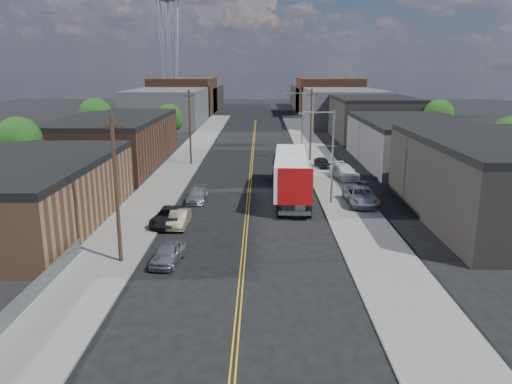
{
  "coord_description": "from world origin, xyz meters",
  "views": [
    {
      "loc": [
        1.16,
        -21.4,
        12.81
      ],
      "look_at": [
        0.82,
        19.82,
        2.5
      ],
      "focal_mm": 35.0,
      "sensor_mm": 36.0,
      "label": 1
    }
  ],
  "objects_px": {
    "car_right_lot_c": "(323,162)",
    "car_ahead_truck": "(285,161)",
    "car_left_a": "(168,253)",
    "car_right_lot_b": "(344,172)",
    "car_left_d": "(197,195)",
    "car_right_lot_a": "(361,196)",
    "semi_truck": "(290,171)",
    "car_left_b": "(179,218)",
    "car_left_c": "(170,216)"
  },
  "relations": [
    {
      "from": "car_left_b",
      "to": "car_ahead_truck",
      "type": "relative_size",
      "value": 0.88
    },
    {
      "from": "car_left_b",
      "to": "car_left_c",
      "type": "relative_size",
      "value": 0.8
    },
    {
      "from": "car_left_b",
      "to": "car_right_lot_a",
      "type": "relative_size",
      "value": 0.71
    },
    {
      "from": "car_left_a",
      "to": "car_left_b",
      "type": "bearing_deg",
      "value": 101.59
    },
    {
      "from": "car_left_a",
      "to": "car_right_lot_c",
      "type": "distance_m",
      "value": 35.61
    },
    {
      "from": "car_right_lot_b",
      "to": "car_left_c",
      "type": "bearing_deg",
      "value": -146.94
    },
    {
      "from": "car_left_a",
      "to": "car_left_d",
      "type": "relative_size",
      "value": 0.93
    },
    {
      "from": "car_left_d",
      "to": "car_right_lot_a",
      "type": "height_order",
      "value": "car_right_lot_a"
    },
    {
      "from": "car_left_b",
      "to": "car_left_c",
      "type": "xyz_separation_m",
      "value": [
        -0.86,
        0.41,
        0.04
      ]
    },
    {
      "from": "car_ahead_truck",
      "to": "car_right_lot_c",
      "type": "bearing_deg",
      "value": -19.42
    },
    {
      "from": "car_right_lot_b",
      "to": "car_right_lot_a",
      "type": "bearing_deg",
      "value": -103.61
    },
    {
      "from": "car_left_d",
      "to": "car_right_lot_c",
      "type": "xyz_separation_m",
      "value": [
        14.3,
        16.61,
        0.16
      ]
    },
    {
      "from": "car_right_lot_b",
      "to": "car_left_b",
      "type": "bearing_deg",
      "value": -144.83
    },
    {
      "from": "car_right_lot_a",
      "to": "car_right_lot_c",
      "type": "xyz_separation_m",
      "value": [
        -1.42,
        18.14,
        -0.16
      ]
    },
    {
      "from": "car_left_c",
      "to": "car_left_d",
      "type": "xyz_separation_m",
      "value": [
        1.4,
        7.59,
        -0.09
      ]
    },
    {
      "from": "car_right_lot_a",
      "to": "car_right_lot_b",
      "type": "relative_size",
      "value": 1.05
    },
    {
      "from": "car_left_a",
      "to": "car_ahead_truck",
      "type": "height_order",
      "value": "car_left_a"
    },
    {
      "from": "car_right_lot_a",
      "to": "car_right_lot_b",
      "type": "distance_m",
      "value": 11.53
    },
    {
      "from": "semi_truck",
      "to": "car_left_b",
      "type": "height_order",
      "value": "semi_truck"
    },
    {
      "from": "car_left_c",
      "to": "car_ahead_truck",
      "type": "bearing_deg",
      "value": 72.81
    },
    {
      "from": "car_left_c",
      "to": "car_right_lot_c",
      "type": "height_order",
      "value": "car_left_c"
    },
    {
      "from": "car_left_d",
      "to": "car_right_lot_b",
      "type": "bearing_deg",
      "value": 34.1
    },
    {
      "from": "car_right_lot_a",
      "to": "car_ahead_truck",
      "type": "xyz_separation_m",
      "value": [
        -6.23,
        19.85,
        -0.31
      ]
    },
    {
      "from": "car_left_d",
      "to": "car_right_lot_a",
      "type": "relative_size",
      "value": 0.75
    },
    {
      "from": "car_left_a",
      "to": "car_right_lot_b",
      "type": "bearing_deg",
      "value": 66.12
    },
    {
      "from": "car_left_c",
      "to": "car_right_lot_b",
      "type": "distance_m",
      "value": 24.74
    },
    {
      "from": "car_right_lot_c",
      "to": "car_left_b",
      "type": "bearing_deg",
      "value": -131.84
    },
    {
      "from": "car_left_b",
      "to": "car_right_lot_b",
      "type": "bearing_deg",
      "value": 48.58
    },
    {
      "from": "semi_truck",
      "to": "car_left_c",
      "type": "bearing_deg",
      "value": -133.61
    },
    {
      "from": "car_right_lot_c",
      "to": "car_ahead_truck",
      "type": "xyz_separation_m",
      "value": [
        -4.8,
        1.71,
        -0.14
      ]
    },
    {
      "from": "car_left_c",
      "to": "car_left_b",
      "type": "bearing_deg",
      "value": -20.13
    },
    {
      "from": "car_right_lot_b",
      "to": "car_right_lot_c",
      "type": "xyz_separation_m",
      "value": [
        -1.7,
        6.61,
        -0.16
      ]
    },
    {
      "from": "car_right_lot_b",
      "to": "semi_truck",
      "type": "bearing_deg",
      "value": -144.21
    },
    {
      "from": "car_left_c",
      "to": "semi_truck",
      "type": "bearing_deg",
      "value": 49.0
    },
    {
      "from": "semi_truck",
      "to": "car_right_lot_a",
      "type": "relative_size",
      "value": 3.0
    },
    {
      "from": "semi_truck",
      "to": "car_left_c",
      "type": "xyz_separation_m",
      "value": [
        -10.56,
        -9.98,
        -1.88
      ]
    },
    {
      "from": "car_right_lot_a",
      "to": "car_ahead_truck",
      "type": "distance_m",
      "value": 20.8
    },
    {
      "from": "semi_truck",
      "to": "car_left_d",
      "type": "height_order",
      "value": "semi_truck"
    },
    {
      "from": "car_left_d",
      "to": "car_right_lot_c",
      "type": "bearing_deg",
      "value": 51.36
    },
    {
      "from": "car_left_d",
      "to": "car_right_lot_b",
      "type": "height_order",
      "value": "car_right_lot_b"
    },
    {
      "from": "car_left_c",
      "to": "car_right_lot_a",
      "type": "distance_m",
      "value": 18.17
    },
    {
      "from": "semi_truck",
      "to": "car_left_a",
      "type": "bearing_deg",
      "value": -113.46
    },
    {
      "from": "car_left_a",
      "to": "car_right_lot_b",
      "type": "xyz_separation_m",
      "value": [
        16.0,
        26.0,
        0.27
      ]
    },
    {
      "from": "car_left_c",
      "to": "car_right_lot_b",
      "type": "xyz_separation_m",
      "value": [
        17.4,
        17.59,
        0.23
      ]
    },
    {
      "from": "car_left_c",
      "to": "car_right_lot_a",
      "type": "xyz_separation_m",
      "value": [
        17.13,
        6.06,
        0.24
      ]
    },
    {
      "from": "car_left_a",
      "to": "car_right_lot_a",
      "type": "xyz_separation_m",
      "value": [
        15.73,
        14.48,
        0.27
      ]
    },
    {
      "from": "car_right_lot_a",
      "to": "car_left_b",
      "type": "bearing_deg",
      "value": -158.66
    },
    {
      "from": "car_right_lot_c",
      "to": "car_left_a",
      "type": "bearing_deg",
      "value": -124.42
    },
    {
      "from": "car_right_lot_b",
      "to": "car_ahead_truck",
      "type": "xyz_separation_m",
      "value": [
        -6.5,
        8.32,
        -0.3
      ]
    },
    {
      "from": "car_left_a",
      "to": "semi_truck",
      "type": "bearing_deg",
      "value": 71.25
    }
  ]
}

